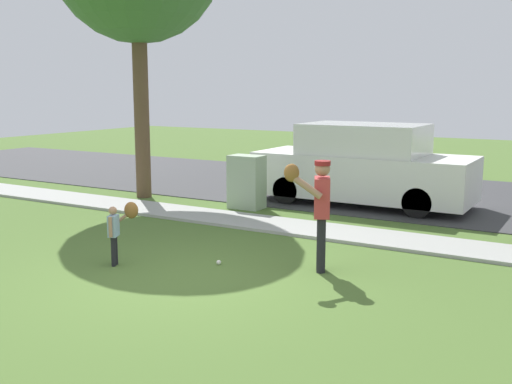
# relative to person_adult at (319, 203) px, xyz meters

# --- Properties ---
(ground_plane) EXTENTS (48.00, 48.00, 0.00)m
(ground_plane) POSITION_rel_person_adult_xyz_m (-1.51, 2.21, -1.04)
(ground_plane) COLOR #4C6B2D
(sidewalk_strip) EXTENTS (36.00, 1.20, 0.06)m
(sidewalk_strip) POSITION_rel_person_adult_xyz_m (-1.51, 2.31, -1.01)
(sidewalk_strip) COLOR #A3A39E
(sidewalk_strip) RESTS_ON ground
(road_surface) EXTENTS (36.00, 6.80, 0.02)m
(road_surface) POSITION_rel_person_adult_xyz_m (-1.51, 7.31, -1.03)
(road_surface) COLOR #38383A
(road_surface) RESTS_ON ground
(person_adult) EXTENTS (0.61, 0.79, 1.66)m
(person_adult) POSITION_rel_person_adult_xyz_m (0.00, 0.00, 0.00)
(person_adult) COLOR black
(person_adult) RESTS_ON ground
(person_child) EXTENTS (0.40, 0.49, 0.98)m
(person_child) POSITION_rel_person_adult_xyz_m (-2.78, -1.25, -0.40)
(person_child) COLOR black
(person_child) RESTS_ON ground
(baseball) EXTENTS (0.07, 0.07, 0.07)m
(baseball) POSITION_rel_person_adult_xyz_m (-1.47, -0.48, -1.01)
(baseball) COLOR white
(baseball) RESTS_ON ground
(utility_cabinet) EXTENTS (0.77, 0.50, 1.21)m
(utility_cabinet) POSITION_rel_person_adult_xyz_m (-3.44, 3.60, -0.44)
(utility_cabinet) COLOR #9EB293
(utility_cabinet) RESTS_ON ground
(parked_van_white) EXTENTS (5.00, 1.95, 1.88)m
(parked_van_white) POSITION_rel_person_adult_xyz_m (-1.32, 5.34, -0.14)
(parked_van_white) COLOR silver
(parked_van_white) RESTS_ON road_surface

